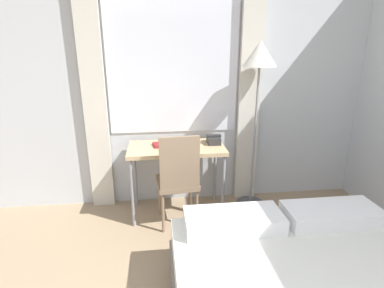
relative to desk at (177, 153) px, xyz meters
name	(u,v)px	position (x,y,z in m)	size (l,w,h in m)	color
wall_back_with_window	(182,86)	(0.10, 0.34, 0.66)	(5.13, 0.13, 2.70)	silver
desk	(177,153)	(0.00, 0.00, 0.00)	(1.00, 0.53, 0.77)	tan
desk_chair	(178,177)	(0.00, -0.26, -0.15)	(0.44, 0.44, 0.99)	#8C7259
standing_lamp	(259,71)	(0.86, 0.06, 0.83)	(0.35, 0.35, 1.83)	#4C4C51
telephone	(214,140)	(0.40, 0.06, 0.12)	(0.15, 0.18, 0.10)	#2D2D2D
book	(165,144)	(-0.12, 0.05, 0.09)	(0.27, 0.20, 0.02)	maroon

